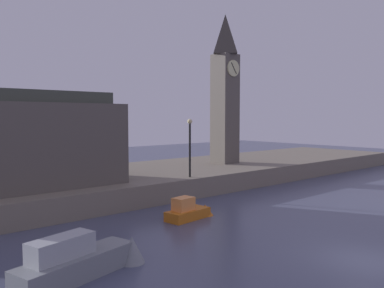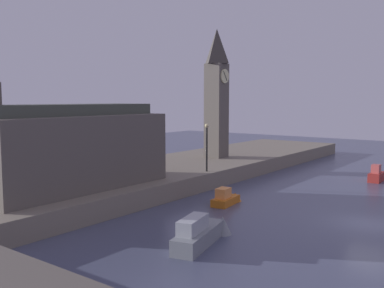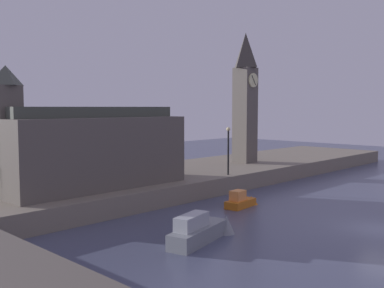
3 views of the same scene
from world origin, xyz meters
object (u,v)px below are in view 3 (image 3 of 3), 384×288
at_px(parliament_hall, 86,148).
at_px(streetlamp, 228,146).
at_px(boat_cruiser_grey, 203,230).
at_px(clock_tower, 245,96).
at_px(boat_patrol_orange, 242,201).

distance_m(parliament_hall, streetlamp, 12.83).
distance_m(parliament_hall, boat_cruiser_grey, 13.26).
bearing_deg(boat_cruiser_grey, streetlamp, 34.09).
bearing_deg(parliament_hall, clock_tower, 1.62).
xyz_separation_m(parliament_hall, boat_patrol_orange, (8.06, -8.87, -4.03)).
relative_size(streetlamp, boat_patrol_orange, 1.25).
xyz_separation_m(clock_tower, boat_patrol_orange, (-12.63, -9.45, -8.41)).
xyz_separation_m(streetlamp, boat_cruiser_grey, (-12.72, -8.61, -3.53)).
bearing_deg(clock_tower, streetlamp, -151.38).
distance_m(clock_tower, streetlamp, 10.79).
distance_m(clock_tower, parliament_hall, 21.16).
height_order(parliament_hall, streetlamp, parliament_hall).
bearing_deg(streetlamp, boat_cruiser_grey, -145.91).
bearing_deg(boat_cruiser_grey, clock_tower, 31.97).
relative_size(parliament_hall, boat_patrol_orange, 4.16).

